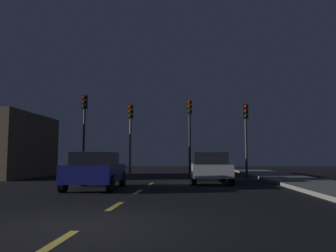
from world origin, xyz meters
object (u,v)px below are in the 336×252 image
traffic_signal_far_right (246,126)px  car_adjacent_lane (96,170)px  traffic_signal_center_left (130,126)px  traffic_signal_far_left (84,120)px  traffic_signal_center_right (190,123)px  car_stopped_ahead (210,167)px

traffic_signal_far_right → car_adjacent_lane: (-7.23, -7.80, -2.49)m
traffic_signal_center_left → traffic_signal_far_right: size_ratio=1.01×
traffic_signal_far_left → traffic_signal_center_right: (6.82, -0.00, -0.24)m
traffic_signal_center_left → traffic_signal_far_right: traffic_signal_center_left is taller
traffic_signal_far_left → car_stopped_ahead: 9.21m
traffic_signal_center_right → car_adjacent_lane: bearing=-115.5°
traffic_signal_far_right → car_stopped_ahead: traffic_signal_far_right is taller
traffic_signal_center_left → car_stopped_ahead: 6.62m
traffic_signal_center_left → car_adjacent_lane: traffic_signal_center_left is taller
traffic_signal_center_left → traffic_signal_center_right: 3.79m
traffic_signal_center_right → traffic_signal_far_right: 3.52m
traffic_signal_far_left → traffic_signal_center_left: (3.04, -0.00, -0.42)m
traffic_signal_far_left → car_stopped_ahead: traffic_signal_far_left is taller
car_adjacent_lane → traffic_signal_far_right: bearing=47.1°
traffic_signal_center_left → traffic_signal_far_left: bearing=180.0°
traffic_signal_far_right → car_adjacent_lane: bearing=-132.9°
traffic_signal_far_right → car_stopped_ahead: bearing=-123.1°
car_adjacent_lane → traffic_signal_center_right: bearing=64.5°
traffic_signal_center_left → car_stopped_ahead: traffic_signal_center_left is taller
traffic_signal_center_right → car_stopped_ahead: traffic_signal_center_right is taller
traffic_signal_center_left → traffic_signal_center_right: size_ratio=0.94×
traffic_signal_center_right → car_adjacent_lane: 9.06m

